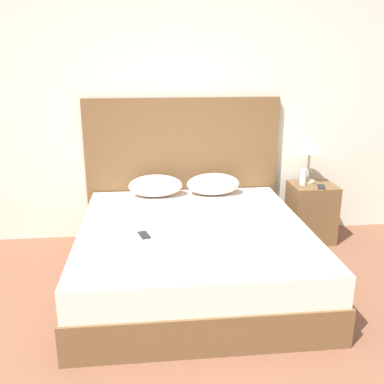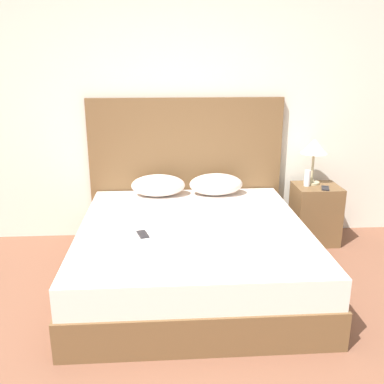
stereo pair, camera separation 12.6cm
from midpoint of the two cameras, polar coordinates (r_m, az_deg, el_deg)
name	(u,v)px [view 2 (the right image)]	position (r m, az deg, el deg)	size (l,w,h in m)	color
wall_back	(171,107)	(4.37, -2.01, 11.31)	(10.00, 0.06, 2.70)	silver
bed	(193,253)	(3.61, 1.12, -8.21)	(1.87, 2.00, 0.51)	brown
headboard	(186,169)	(4.41, 0.01, 3.09)	(1.96, 0.05, 1.44)	brown
pillow_left	(158,185)	(4.21, -3.67, 0.88)	(0.53, 0.30, 0.21)	silver
pillow_right	(216,184)	(4.25, 4.07, 1.02)	(0.53, 0.30, 0.21)	silver
phone_on_bed	(143,234)	(3.32, -5.51, -5.64)	(0.11, 0.16, 0.01)	#232328
nightstand	(315,214)	(4.55, 16.84, -2.80)	(0.44, 0.40, 0.60)	brown
table_lamp	(314,148)	(4.44, 16.78, 5.60)	(0.27, 0.27, 0.46)	tan
phone_on_nightstand	(325,188)	(4.39, 18.13, 0.50)	(0.11, 0.16, 0.01)	black
toiletry_bottle	(307,178)	(4.41, 15.91, 1.79)	(0.06, 0.06, 0.16)	silver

